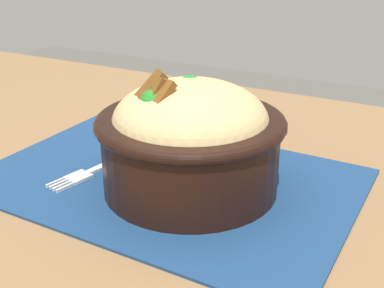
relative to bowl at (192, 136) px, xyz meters
name	(u,v)px	position (x,y,z in m)	size (l,w,h in m)	color
table	(145,230)	(0.06, 0.00, -0.13)	(1.37, 0.78, 0.71)	olive
placemat	(168,179)	(0.03, 0.00, -0.06)	(0.41, 0.28, 0.00)	navy
bowl	(192,136)	(0.00, 0.00, 0.00)	(0.20, 0.20, 0.13)	black
fork	(94,170)	(0.12, 0.02, -0.06)	(0.04, 0.13, 0.00)	silver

